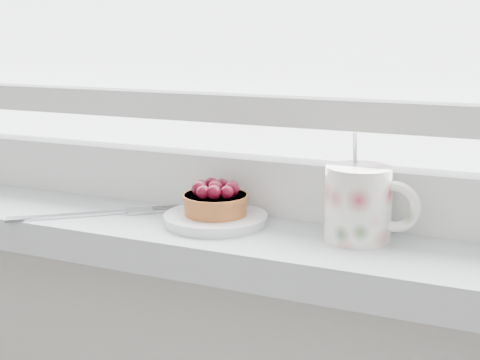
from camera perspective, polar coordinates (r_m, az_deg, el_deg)
The scene contains 4 objects.
saucer at distance 0.80m, azimuth -2.10°, elevation -3.34°, with size 0.12×0.12×0.01m, color white.
raspberry_tart at distance 0.79m, azimuth -2.11°, elevation -1.68°, with size 0.08×0.08×0.04m.
floral_mug at distance 0.74m, azimuth 10.27°, elevation -1.88°, with size 0.11×0.08×0.12m.
fork at distance 0.86m, azimuth -12.33°, elevation -2.83°, with size 0.18×0.15×0.00m.
Camera 1 is at (0.34, 1.20, 1.17)m, focal length 50.00 mm.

